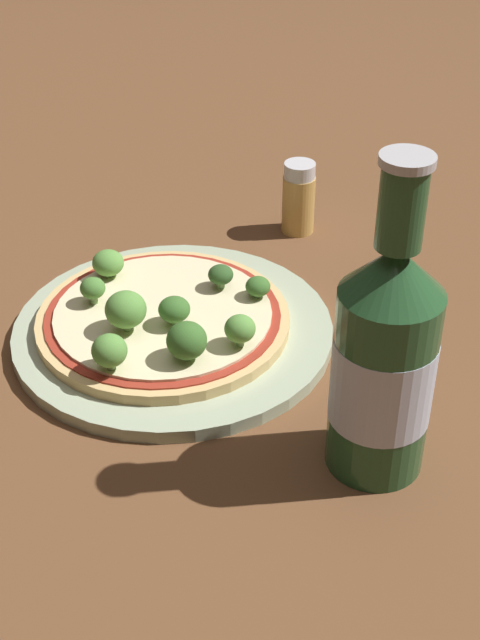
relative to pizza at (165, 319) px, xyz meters
name	(u,v)px	position (x,y,z in m)	size (l,w,h in m)	color
ground_plane	(184,326)	(0.00, 0.02, -0.02)	(3.00, 3.00, 0.00)	brown
plate	(173,331)	(0.00, 0.01, -0.01)	(0.28, 0.28, 0.01)	#A3B293
pizza	(165,319)	(0.00, 0.00, 0.00)	(0.22, 0.22, 0.01)	tan
broccoli_floret_0	(109,351)	(0.03, -0.08, 0.02)	(0.03, 0.03, 0.03)	#6B8E51
broccoli_floret_1	(127,311)	(0.00, -0.04, 0.03)	(0.03, 0.03, 0.04)	#6B8E51
broccoli_floret_2	(108,263)	(-0.08, 0.00, 0.02)	(0.03, 0.03, 0.03)	#6B8E51
broccoli_floret_3	(187,341)	(0.06, -0.03, 0.02)	(0.03, 0.03, 0.03)	#6B8E51
broccoli_floret_4	(240,329)	(0.08, 0.01, 0.02)	(0.03, 0.03, 0.03)	#6B8E51
broccoli_floret_5	(221,275)	(0.00, 0.06, 0.02)	(0.02, 0.02, 0.02)	#6B8E51
broccoli_floret_6	(258,287)	(0.04, 0.08, 0.02)	(0.02, 0.02, 0.02)	#6B8E51
broccoli_floret_7	(93,289)	(-0.05, -0.03, 0.02)	(0.02, 0.02, 0.02)	#6B8E51
broccoli_floret_8	(174,310)	(0.02, 0.00, 0.02)	(0.03, 0.03, 0.03)	#6B8E51
beer_bottle	(384,360)	(0.22, 0.01, 0.07)	(0.07, 0.07, 0.24)	#234C28
pepper_shaker	(299,198)	(-0.05, 0.22, 0.02)	(0.03, 0.03, 0.08)	tan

